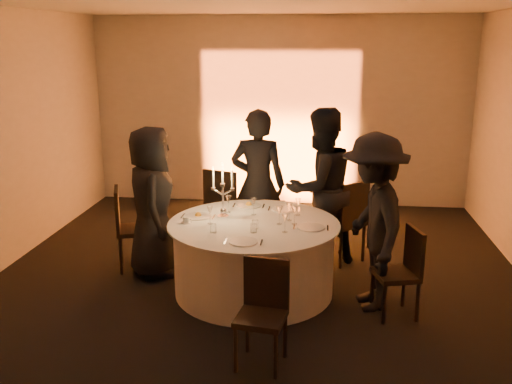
# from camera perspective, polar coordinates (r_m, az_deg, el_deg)

# --- Properties ---
(floor) EXTENTS (7.00, 7.00, 0.00)m
(floor) POSITION_cam_1_polar(r_m,az_deg,el_deg) (6.24, -0.21, -9.84)
(floor) COLOR black
(floor) RESTS_ON ground
(wall_back) EXTENTS (7.00, 0.00, 7.00)m
(wall_back) POSITION_cam_1_polar(r_m,az_deg,el_deg) (9.21, 2.37, 8.00)
(wall_back) COLOR beige
(wall_back) RESTS_ON floor
(wall_front) EXTENTS (7.00, 0.00, 7.00)m
(wall_front) POSITION_cam_1_polar(r_m,az_deg,el_deg) (2.49, -10.02, -11.94)
(wall_front) COLOR beige
(wall_front) RESTS_ON floor
(uplighter_fixture) EXTENTS (0.25, 0.12, 0.10)m
(uplighter_fixture) POSITION_cam_1_polar(r_m,az_deg,el_deg) (9.21, 2.14, -1.22)
(uplighter_fixture) COLOR black
(uplighter_fixture) RESTS_ON floor
(banquet_table) EXTENTS (1.80, 1.80, 0.77)m
(banquet_table) POSITION_cam_1_polar(r_m,az_deg,el_deg) (6.09, -0.22, -6.55)
(banquet_table) COLOR black
(banquet_table) RESTS_ON floor
(chair_left) EXTENTS (0.54, 0.54, 0.97)m
(chair_left) POSITION_cam_1_polar(r_m,az_deg,el_deg) (6.80, -12.68, -3.09)
(chair_left) COLOR black
(chair_left) RESTS_ON floor
(chair_back_left) EXTENTS (0.60, 0.60, 1.06)m
(chair_back_left) POSITION_cam_1_polar(r_m,az_deg,el_deg) (7.23, -3.13, -1.24)
(chair_back_left) COLOR black
(chair_back_left) RESTS_ON floor
(chair_back_right) EXTENTS (0.63, 0.63, 1.01)m
(chair_back_right) POSITION_cam_1_polar(r_m,az_deg,el_deg) (6.89, 9.09, -2.48)
(chair_back_right) COLOR black
(chair_back_right) RESTS_ON floor
(chair_right) EXTENTS (0.48, 0.47, 0.88)m
(chair_right) POSITION_cam_1_polar(r_m,az_deg,el_deg) (5.72, 14.50, -7.32)
(chair_right) COLOR black
(chair_right) RESTS_ON floor
(chair_front) EXTENTS (0.44, 0.44, 0.88)m
(chair_front) POSITION_cam_1_polar(r_m,az_deg,el_deg) (4.78, 0.73, -11.36)
(chair_front) COLOR black
(chair_front) RESTS_ON floor
(guest_left) EXTENTS (0.76, 0.96, 1.71)m
(guest_left) POSITION_cam_1_polar(r_m,az_deg,el_deg) (6.51, -10.38, -0.99)
(guest_left) COLOR black
(guest_left) RESTS_ON floor
(guest_back_left) EXTENTS (0.70, 0.49, 1.84)m
(guest_back_left) POSITION_cam_1_polar(r_m,az_deg,el_deg) (6.92, 0.20, 0.78)
(guest_back_left) COLOR black
(guest_back_left) RESTS_ON floor
(guest_back_right) EXTENTS (1.16, 1.12, 1.88)m
(guest_back_right) POSITION_cam_1_polar(r_m,az_deg,el_deg) (6.70, 6.41, 0.40)
(guest_back_right) COLOR black
(guest_back_right) RESTS_ON floor
(guest_right) EXTENTS (0.84, 1.24, 1.77)m
(guest_right) POSITION_cam_1_polar(r_m,az_deg,el_deg) (5.71, 11.64, -2.99)
(guest_right) COLOR black
(guest_right) RESTS_ON floor
(plate_left) EXTENTS (0.36, 0.29, 0.08)m
(plate_left) POSITION_cam_1_polar(r_m,az_deg,el_deg) (6.18, -5.80, -2.35)
(plate_left) COLOR white
(plate_left) RESTS_ON banquet_table
(plate_back_left) EXTENTS (0.36, 0.28, 0.08)m
(plate_back_left) POSITION_cam_1_polar(r_m,az_deg,el_deg) (6.54, -0.73, -1.28)
(plate_back_left) COLOR white
(plate_back_left) RESTS_ON banquet_table
(plate_back_right) EXTENTS (0.35, 0.29, 0.01)m
(plate_back_right) POSITION_cam_1_polar(r_m,az_deg,el_deg) (6.42, 2.82, -1.70)
(plate_back_right) COLOR white
(plate_back_right) RESTS_ON banquet_table
(plate_right) EXTENTS (0.36, 0.28, 0.01)m
(plate_right) POSITION_cam_1_polar(r_m,az_deg,el_deg) (5.82, 5.51, -3.54)
(plate_right) COLOR white
(plate_right) RESTS_ON banquet_table
(plate_front) EXTENTS (0.36, 0.27, 0.01)m
(plate_front) POSITION_cam_1_polar(r_m,az_deg,el_deg) (5.39, -1.27, -4.99)
(plate_front) COLOR white
(plate_front) RESTS_ON banquet_table
(coffee_cup) EXTENTS (0.11, 0.11, 0.07)m
(coffee_cup) POSITION_cam_1_polar(r_m,az_deg,el_deg) (5.99, -6.98, -2.80)
(coffee_cup) COLOR white
(coffee_cup) RESTS_ON banquet_table
(candelabra) EXTENTS (0.25, 0.12, 0.60)m
(candelabra) POSITION_cam_1_polar(r_m,az_deg,el_deg) (6.10, -3.33, -0.63)
(candelabra) COLOR silver
(candelabra) RESTS_ON banquet_table
(wine_glass_a) EXTENTS (0.07, 0.07, 0.19)m
(wine_glass_a) POSITION_cam_1_polar(r_m,az_deg,el_deg) (5.90, -4.63, -1.91)
(wine_glass_a) COLOR silver
(wine_glass_a) RESTS_ON banquet_table
(wine_glass_b) EXTENTS (0.07, 0.07, 0.19)m
(wine_glass_b) POSITION_cam_1_polar(r_m,az_deg,el_deg) (5.88, 2.35, -1.95)
(wine_glass_b) COLOR silver
(wine_glass_b) RESTS_ON banquet_table
(wine_glass_c) EXTENTS (0.07, 0.07, 0.19)m
(wine_glass_c) POSITION_cam_1_polar(r_m,az_deg,el_deg) (6.18, 4.23, -1.12)
(wine_glass_c) COLOR silver
(wine_glass_c) RESTS_ON banquet_table
(wine_glass_d) EXTENTS (0.07, 0.07, 0.19)m
(wine_glass_d) POSITION_cam_1_polar(r_m,az_deg,el_deg) (6.00, 3.36, -1.61)
(wine_glass_d) COLOR silver
(wine_glass_d) RESTS_ON banquet_table
(wine_glass_e) EXTENTS (0.07, 0.07, 0.19)m
(wine_glass_e) POSITION_cam_1_polar(r_m,az_deg,el_deg) (5.63, 2.92, -2.72)
(wine_glass_e) COLOR silver
(wine_glass_e) RESTS_ON banquet_table
(wine_glass_f) EXTENTS (0.07, 0.07, 0.19)m
(wine_glass_f) POSITION_cam_1_polar(r_m,az_deg,el_deg) (6.18, -0.24, -1.09)
(wine_glass_f) COLOR silver
(wine_glass_f) RESTS_ON banquet_table
(wine_glass_g) EXTENTS (0.07, 0.07, 0.19)m
(wine_glass_g) POSITION_cam_1_polar(r_m,az_deg,el_deg) (6.28, -2.79, -0.84)
(wine_glass_g) COLOR silver
(wine_glass_g) RESTS_ON banquet_table
(wine_glass_h) EXTENTS (0.07, 0.07, 0.19)m
(wine_glass_h) POSITION_cam_1_polar(r_m,az_deg,el_deg) (5.88, 3.87, -1.95)
(wine_glass_h) COLOR silver
(wine_glass_h) RESTS_ON banquet_table
(tumbler_a) EXTENTS (0.07, 0.07, 0.09)m
(tumbler_a) POSITION_cam_1_polar(r_m,az_deg,el_deg) (5.66, -4.30, -3.65)
(tumbler_a) COLOR silver
(tumbler_a) RESTS_ON banquet_table
(tumbler_b) EXTENTS (0.07, 0.07, 0.09)m
(tumbler_b) POSITION_cam_1_polar(r_m,az_deg,el_deg) (5.65, -0.24, -3.63)
(tumbler_b) COLOR silver
(tumbler_b) RESTS_ON banquet_table
(tumbler_c) EXTENTS (0.07, 0.07, 0.09)m
(tumbler_c) POSITION_cam_1_polar(r_m,az_deg,el_deg) (6.15, -3.26, -2.09)
(tumbler_c) COLOR silver
(tumbler_c) RESTS_ON banquet_table
(tumbler_d) EXTENTS (0.07, 0.07, 0.09)m
(tumbler_d) POSITION_cam_1_polar(r_m,az_deg,el_deg) (5.76, -0.08, -3.25)
(tumbler_d) COLOR silver
(tumbler_d) RESTS_ON banquet_table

